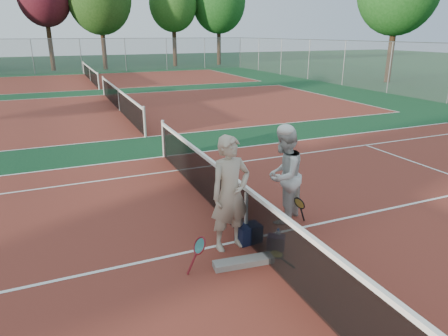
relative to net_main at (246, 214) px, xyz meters
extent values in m
plane|color=#0F371D|center=(0.00, 0.00, -0.51)|extent=(130.00, 130.00, 0.00)
cube|color=maroon|center=(0.00, 0.00, -0.51)|extent=(23.77, 10.97, 0.01)
cube|color=maroon|center=(0.00, 13.50, -0.51)|extent=(23.77, 10.97, 0.01)
cube|color=maroon|center=(0.00, 27.00, -0.51)|extent=(23.77, 10.97, 0.01)
imported|color=#B8A58F|center=(-0.35, -0.11, 0.48)|extent=(0.77, 0.56, 1.97)
imported|color=silver|center=(1.01, 0.45, 0.42)|extent=(1.14, 1.10, 1.86)
cube|color=black|center=(0.02, -0.08, -0.35)|extent=(0.44, 0.32, 0.33)
cube|color=black|center=(0.34, -0.47, -0.39)|extent=(0.36, 0.33, 0.24)
cube|color=slate|center=(-0.38, -0.71, -0.46)|extent=(1.00, 0.33, 0.10)
cylinder|color=silver|center=(0.41, -0.42, -0.36)|extent=(0.09, 0.09, 0.30)
cylinder|color=#382314|center=(-2.40, 37.57, 2.17)|extent=(0.44, 0.44, 5.36)
cylinder|color=#382314|center=(2.47, 37.11, 2.19)|extent=(0.44, 0.44, 5.39)
cylinder|color=#382314|center=(10.07, 38.15, 2.05)|extent=(0.44, 0.44, 5.12)
ellipsoid|color=#1E4D16|center=(10.07, 38.15, 5.89)|extent=(5.01, 5.01, 5.76)
cylinder|color=#382314|center=(15.27, 38.08, 2.18)|extent=(0.44, 0.44, 5.38)
ellipsoid|color=#144615|center=(15.27, 38.08, 6.22)|extent=(5.87, 5.87, 6.74)
cylinder|color=#382314|center=(20.26, 17.37, 2.10)|extent=(0.44, 0.44, 5.21)
camera|label=1|loc=(-2.84, -5.65, 2.99)|focal=32.00mm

